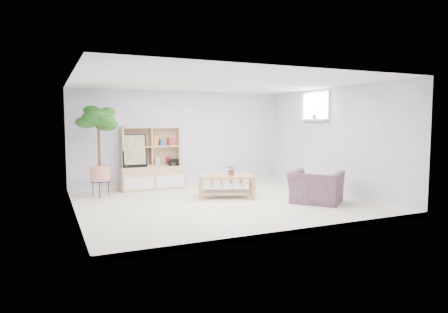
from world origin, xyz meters
name	(u,v)px	position (x,y,z in m)	size (l,w,h in m)	color
floor	(221,204)	(0.00, 0.00, 0.00)	(5.50, 5.00, 0.01)	beige
ceiling	(221,82)	(0.00, 0.00, 2.40)	(5.50, 5.00, 0.01)	white
walls	(221,144)	(0.00, 0.00, 1.20)	(5.51, 5.01, 2.40)	#B5B0D8
baseboard	(221,201)	(0.00, 0.00, 0.05)	(5.50, 5.00, 0.10)	white
window	(316,106)	(2.73, 0.60, 2.00)	(0.10, 0.98, 0.68)	silver
window_sill	(314,120)	(2.67, 0.60, 1.68)	(0.14, 1.00, 0.04)	white
storage_unit	(152,158)	(-0.83, 2.24, 0.75)	(1.51, 0.51, 1.51)	tan
poster	(134,151)	(-1.26, 2.20, 0.96)	(0.56, 0.13, 0.78)	yellow
toy_truck	(174,162)	(-0.32, 2.17, 0.66)	(0.35, 0.24, 0.18)	black
coffee_table	(227,186)	(0.37, 0.55, 0.24)	(1.18, 0.65, 0.48)	#A67246
table_plant	(232,169)	(0.49, 0.55, 0.61)	(0.22, 0.19, 0.25)	#12571E
floor_tree	(99,152)	(-2.11, 1.72, 1.00)	(0.73, 0.73, 1.99)	#154117
armchair	(316,185)	(1.78, -0.71, 0.37)	(1.00, 0.87, 0.74)	navy
sill_plant	(315,114)	(2.67, 0.57, 1.81)	(0.12, 0.10, 0.22)	#154117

